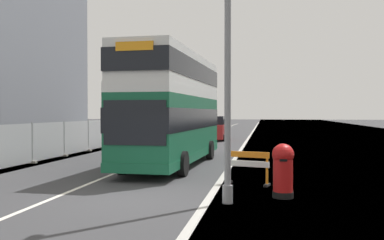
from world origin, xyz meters
name	(u,v)px	position (x,y,z in m)	size (l,w,h in m)	color
ground	(151,201)	(0.56, 0.16, -0.05)	(140.00, 280.00, 0.10)	#38383A
double_decker_bus	(173,107)	(-0.48, 8.00, 2.76)	(3.11, 10.97, 5.18)	#145638
lamppost_foreground	(228,46)	(2.79, -0.06, 4.34)	(0.29, 0.70, 9.15)	gray
red_pillar_postbox	(283,168)	(4.33, 1.00, 0.87)	(0.64, 0.64, 1.60)	black
roadworks_barrier	(247,164)	(3.21, 3.08, 0.72)	(1.59, 0.83, 1.15)	orange
construction_site_fence	(77,138)	(-7.53, 12.76, 0.96)	(0.44, 17.20, 2.02)	#A8AAAD
car_oncoming_near	(215,129)	(-0.63, 26.49, 1.01)	(2.00, 4.42, 2.16)	maroon
car_receding_mid	(187,126)	(-4.86, 35.78, 0.98)	(2.08, 4.34, 2.11)	black
bare_tree_far_verge_near	(120,111)	(-15.31, 43.09, 2.66)	(3.47, 2.40, 5.27)	#4C3D2D
bare_tree_far_verge_mid	(134,114)	(-12.80, 41.34, 2.26)	(3.00, 1.86, 4.48)	#4C3D2D
bare_tree_far_verge_far	(146,114)	(-15.09, 55.21, 2.28)	(2.35, 2.72, 4.75)	#4C3D2D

